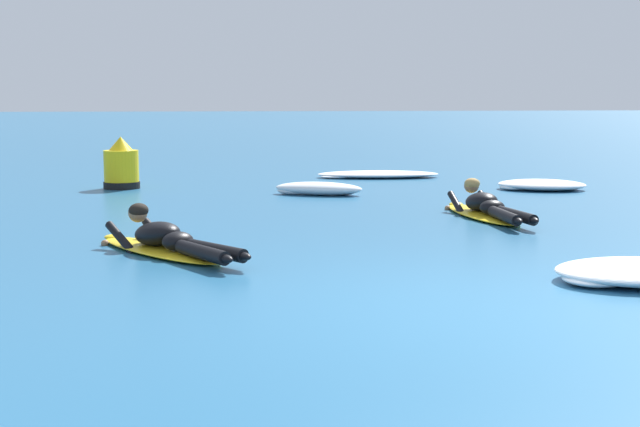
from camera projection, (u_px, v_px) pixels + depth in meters
ground_plane at (328, 183)px, 17.46m from camera, size 120.00×120.00×0.00m
surfer_near at (165, 241)px, 9.91m from camera, size 1.79×2.39×0.54m
surfer_far at (486, 208)px, 12.74m from camera, size 0.78×2.71×0.54m
whitewater_front at (542, 185)px, 16.34m from camera, size 1.75×1.46×0.18m
whitewater_mid_left at (378, 174)px, 18.62m from camera, size 2.44×1.03×0.13m
whitewater_back at (319, 189)px, 15.54m from camera, size 1.56×1.04×0.21m
channel_marker_buoy at (121, 168)px, 16.53m from camera, size 0.63×0.63×0.91m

